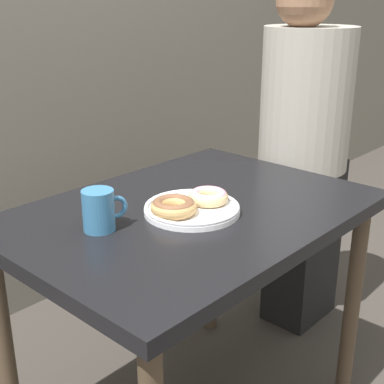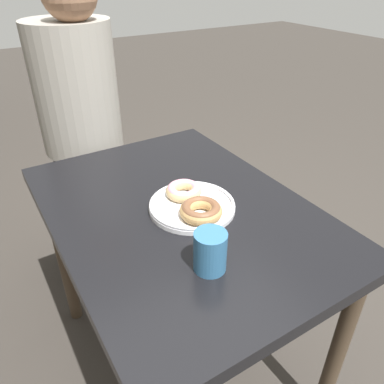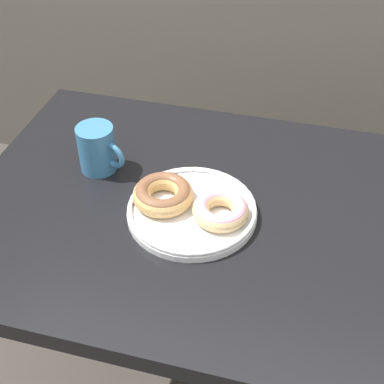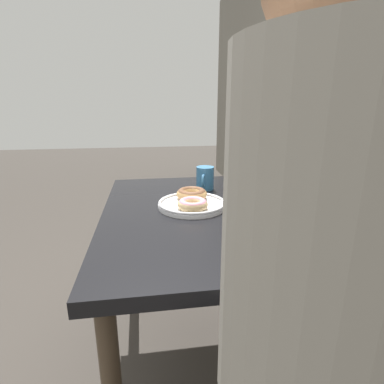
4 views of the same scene
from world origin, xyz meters
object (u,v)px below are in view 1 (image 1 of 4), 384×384
Objects in this scene: donut_plate at (190,205)px; person_figure at (305,152)px; dining_table at (191,238)px; coffee_mug at (100,210)px.

donut_plate is 0.76m from person_figure.
dining_table is 0.12m from donut_plate.
donut_plate is at bearing -22.19° from coffee_mug.
dining_table is 3.89× the size of donut_plate.
dining_table is at bearing -174.01° from person_figure.
coffee_mug is 0.08× the size of person_figure.
person_figure is at bearing 0.59° from coffee_mug.
donut_plate is 2.27× the size of coffee_mug.
dining_table is 0.73m from person_figure.
person_figure is at bearing 5.99° from dining_table.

